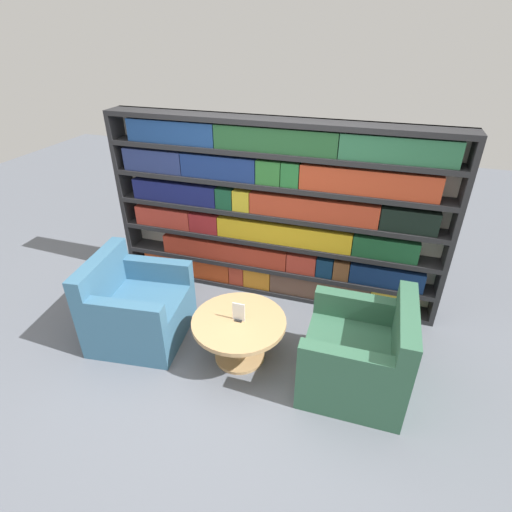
% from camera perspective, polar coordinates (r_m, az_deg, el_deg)
% --- Properties ---
extents(ground_plane, '(14.00, 14.00, 0.00)m').
position_cam_1_polar(ground_plane, '(3.70, -3.63, -15.87)').
color(ground_plane, slate).
extents(bookshelf, '(3.51, 0.30, 1.91)m').
position_cam_1_polar(bookshelf, '(4.19, 2.53, 6.18)').
color(bookshelf, silver).
rests_on(bookshelf, ground_plane).
extents(armchair_left, '(0.91, 0.93, 0.84)m').
position_cam_1_polar(armchair_left, '(4.02, -16.66, -7.34)').
color(armchair_left, '#386684').
rests_on(armchair_left, ground_plane).
extents(armchair_right, '(0.82, 0.84, 0.84)m').
position_cam_1_polar(armchair_right, '(3.49, 14.49, -13.76)').
color(armchair_right, '#336047').
rests_on(armchair_right, ground_plane).
extents(coffee_table, '(0.83, 0.83, 0.43)m').
position_cam_1_polar(coffee_table, '(3.60, -2.42, -10.62)').
color(coffee_table, tan).
rests_on(coffee_table, ground_plane).
extents(table_sign, '(0.11, 0.06, 0.18)m').
position_cam_1_polar(table_sign, '(3.48, -2.49, -8.14)').
color(table_sign, black).
rests_on(table_sign, coffee_table).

